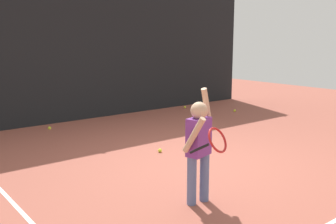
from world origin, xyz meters
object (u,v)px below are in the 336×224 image
(tennis_ball_2, at_px, (50,128))
(tennis_ball_3, at_px, (204,114))
(tennis_ball_1, at_px, (235,111))
(tennis_player, at_px, (199,143))
(tennis_ball_7, at_px, (160,150))
(tennis_ball_0, at_px, (185,107))

(tennis_ball_2, xyz_separation_m, tennis_ball_3, (3.69, -0.87, 0.00))
(tennis_ball_1, distance_m, tennis_ball_3, 0.93)
(tennis_player, height_order, tennis_ball_3, tennis_player)
(tennis_ball_1, distance_m, tennis_ball_7, 4.14)
(tennis_player, relative_size, tennis_ball_1, 20.46)
(tennis_player, bearing_deg, tennis_ball_1, 23.51)
(tennis_ball_3, bearing_deg, tennis_ball_7, -146.11)
(tennis_player, height_order, tennis_ball_2, tennis_player)
(tennis_ball_2, bearing_deg, tennis_ball_3, -13.29)
(tennis_ball_7, bearing_deg, tennis_ball_2, 106.69)
(tennis_ball_0, height_order, tennis_ball_7, same)
(tennis_ball_7, bearing_deg, tennis_ball_0, 43.61)
(tennis_ball_3, bearing_deg, tennis_ball_2, 166.71)
(tennis_ball_2, height_order, tennis_ball_7, same)
(tennis_ball_2, distance_m, tennis_ball_7, 2.91)
(tennis_ball_1, bearing_deg, tennis_player, -141.84)
(tennis_ball_1, xyz_separation_m, tennis_ball_7, (-3.77, -1.73, 0.00))
(tennis_ball_3, distance_m, tennis_ball_7, 3.44)
(tennis_ball_1, relative_size, tennis_ball_2, 1.00)
(tennis_ball_0, xyz_separation_m, tennis_ball_1, (0.69, -1.20, 0.00))
(tennis_ball_1, height_order, tennis_ball_7, same)
(tennis_player, bearing_deg, tennis_ball_0, 36.17)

